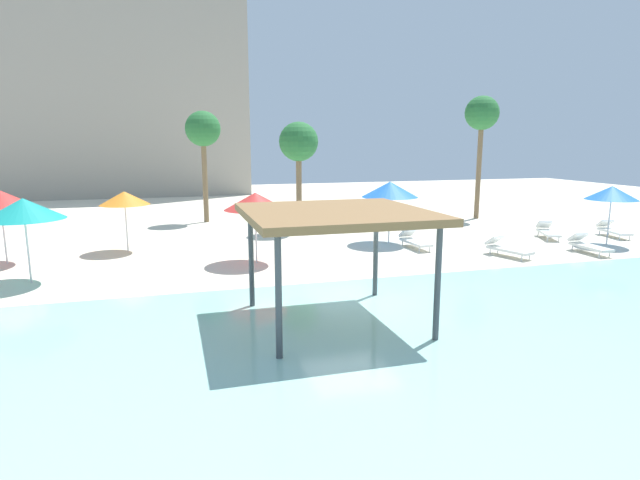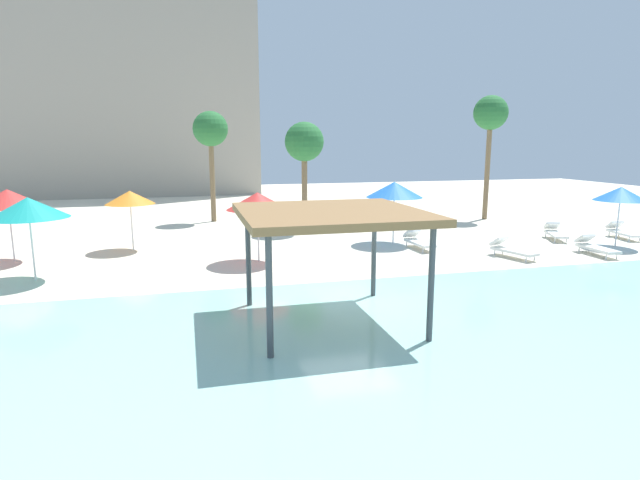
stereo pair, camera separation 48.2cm
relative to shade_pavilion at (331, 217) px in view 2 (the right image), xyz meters
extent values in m
plane|color=beige|center=(1.11, 2.00, -2.63)|extent=(80.00, 80.00, 0.00)
cube|color=#99D1C6|center=(1.11, -3.25, -2.61)|extent=(44.00, 13.50, 0.04)
cylinder|color=#42474C|center=(-1.78, 1.78, -1.32)|extent=(0.14, 0.14, 2.62)
cylinder|color=#42474C|center=(1.78, 1.78, -1.32)|extent=(0.14, 0.14, 2.62)
cylinder|color=#42474C|center=(-1.78, -1.78, -1.32)|extent=(0.14, 0.14, 2.62)
cylinder|color=#42474C|center=(1.78, -1.78, -1.32)|extent=(0.14, 0.14, 2.62)
cube|color=olive|center=(0.00, 0.00, 0.08)|extent=(4.25, 4.25, 0.18)
cylinder|color=silver|center=(14.36, 6.05, -1.65)|extent=(0.06, 0.06, 1.95)
cone|color=blue|center=(14.36, 6.05, -0.38)|extent=(2.13, 2.13, 0.59)
cylinder|color=silver|center=(5.38, 8.99, -1.61)|extent=(0.06, 0.06, 2.03)
cone|color=blue|center=(5.38, 8.99, -0.26)|extent=(2.44, 2.44, 0.67)
cylinder|color=silver|center=(-8.12, 6.18, -1.61)|extent=(0.06, 0.06, 2.03)
cone|color=teal|center=(-8.12, 6.18, -0.27)|extent=(2.40, 2.40, 0.66)
cylinder|color=silver|center=(-0.80, 6.95, -1.64)|extent=(0.06, 0.06, 1.96)
cone|color=red|center=(-0.80, 6.95, -0.35)|extent=(2.28, 2.28, 0.63)
cylinder|color=silver|center=(-9.61, 9.31, -1.61)|extent=(0.06, 0.06, 2.04)
cone|color=red|center=(-9.61, 9.31, -0.26)|extent=(2.40, 2.40, 0.66)
cylinder|color=silver|center=(-5.52, 10.41, -1.67)|extent=(0.06, 0.06, 1.90)
cone|color=orange|center=(-5.52, 10.41, -0.45)|extent=(1.96, 1.96, 0.54)
cylinder|color=white|center=(12.80, 7.14, -2.52)|extent=(0.05, 0.05, 0.22)
cylinder|color=white|center=(12.36, 7.33, -2.52)|extent=(0.05, 0.05, 0.22)
cylinder|color=white|center=(13.37, 8.47, -2.52)|extent=(0.05, 0.05, 0.22)
cylinder|color=white|center=(12.93, 8.65, -2.52)|extent=(0.05, 0.05, 0.22)
cube|color=white|center=(12.87, 7.90, -2.36)|extent=(1.26, 1.89, 0.10)
cube|color=white|center=(13.16, 8.58, -2.08)|extent=(0.75, 0.70, 0.40)
cylinder|color=white|center=(6.26, 6.87, -2.52)|extent=(0.05, 0.05, 0.22)
cylinder|color=white|center=(5.78, 6.85, -2.52)|extent=(0.05, 0.05, 0.22)
cylinder|color=white|center=(6.20, 8.31, -2.52)|extent=(0.05, 0.05, 0.22)
cylinder|color=white|center=(5.72, 8.29, -2.52)|extent=(0.05, 0.05, 0.22)
cube|color=white|center=(5.99, 7.58, -2.36)|extent=(0.68, 1.83, 0.10)
cube|color=white|center=(5.95, 8.32, -2.08)|extent=(0.62, 0.54, 0.40)
cylinder|color=white|center=(12.45, 4.01, -2.52)|extent=(0.05, 0.05, 0.22)
cylinder|color=white|center=(11.97, 4.02, -2.52)|extent=(0.05, 0.05, 0.22)
cylinder|color=white|center=(12.49, 5.45, -2.52)|extent=(0.05, 0.05, 0.22)
cylinder|color=white|center=(12.01, 5.46, -2.52)|extent=(0.05, 0.05, 0.22)
cube|color=white|center=(12.23, 4.73, -2.36)|extent=(0.64, 1.81, 0.10)
cube|color=white|center=(12.25, 5.47, -2.08)|extent=(0.61, 0.52, 0.40)
cylinder|color=white|center=(16.19, 6.60, -2.52)|extent=(0.05, 0.05, 0.22)
cylinder|color=white|center=(15.72, 6.69, -2.52)|extent=(0.05, 0.05, 0.22)
cylinder|color=white|center=(16.46, 8.01, -2.52)|extent=(0.05, 0.05, 0.22)
cylinder|color=white|center=(15.99, 8.10, -2.52)|extent=(0.05, 0.05, 0.22)
cube|color=white|center=(16.09, 7.35, -2.36)|extent=(0.93, 1.88, 0.10)
cube|color=white|center=(16.23, 8.08, -2.08)|extent=(0.68, 0.61, 0.40)
cylinder|color=white|center=(9.21, 4.52, -2.52)|extent=(0.05, 0.05, 0.22)
cylinder|color=white|center=(8.75, 4.38, -2.52)|extent=(0.05, 0.05, 0.22)
cylinder|color=white|center=(8.78, 5.90, -2.52)|extent=(0.05, 0.05, 0.22)
cylinder|color=white|center=(8.32, 5.76, -2.52)|extent=(0.05, 0.05, 0.22)
cube|color=white|center=(8.77, 5.14, -2.36)|extent=(1.10, 1.90, 0.10)
cube|color=white|center=(8.55, 5.85, -2.08)|extent=(0.72, 0.66, 0.40)
cylinder|color=brown|center=(13.32, 14.46, 0.19)|extent=(0.28, 0.28, 5.64)
sphere|color=#286B33|center=(13.32, 14.46, 3.36)|extent=(1.90, 1.90, 1.90)
cylinder|color=brown|center=(2.35, 13.09, -0.60)|extent=(0.28, 0.28, 4.05)
sphere|color=#286B33|center=(2.35, 13.09, 1.77)|extent=(1.90, 1.90, 1.90)
cylinder|color=brown|center=(-1.87, 17.50, -0.26)|extent=(0.28, 0.28, 4.74)
sphere|color=#286B33|center=(-1.87, 17.50, 2.46)|extent=(1.90, 1.90, 1.90)
cube|color=#9E9384|center=(-7.67, 37.52, 7.83)|extent=(21.04, 11.75, 20.91)
camera|label=1|loc=(-3.75, -11.50, 1.76)|focal=28.89mm
camera|label=2|loc=(-3.29, -11.63, 1.76)|focal=28.89mm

